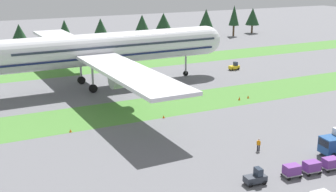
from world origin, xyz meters
TOP-DOWN VIEW (x-y plane):
  - grass_strip_near at (0.00, 40.95)m, footprint 320.00×12.55m
  - grass_strip_far at (0.00, 78.05)m, footprint 320.00×12.55m
  - airliner at (-5.45, 59.46)m, footprint 61.04×75.07m
  - baggage_tug at (-2.80, 8.29)m, footprint 2.71×1.54m
  - cargo_dolly_lead at (2.20, 7.80)m, footprint 2.33×1.71m
  - cargo_dolly_second at (5.09, 7.52)m, footprint 2.33×1.71m
  - cargo_dolly_third at (7.98, 7.24)m, footprint 2.33×1.71m
  - pushback_tractor at (30.15, 60.26)m, footprint 2.63×1.36m
  - ground_crew_marshaller at (3.67, 16.16)m, footprint 0.39×0.46m
  - taxiway_marker_0 at (-1.94, 34.63)m, footprint 0.44×0.44m
  - taxiway_marker_1 at (-17.78, 34.99)m, footprint 0.44×0.44m
  - taxiway_marker_2 at (18.01, 38.00)m, footprint 0.44×0.44m
  - taxiway_marker_3 at (15.72, 37.70)m, footprint 0.44×0.44m
  - distant_tree_line at (-3.26, 109.73)m, footprint 153.47×11.28m

SIDE VIEW (x-z plane):
  - grass_strip_near at x=0.00m, z-range 0.00..0.01m
  - grass_strip_far at x=0.00m, z-range 0.00..0.01m
  - taxiway_marker_1 at x=-17.78m, z-range 0.00..0.47m
  - taxiway_marker_0 at x=-1.94m, z-range 0.00..0.48m
  - taxiway_marker_2 at x=18.01m, z-range 0.00..0.60m
  - taxiway_marker_3 at x=15.72m, z-range 0.00..0.68m
  - baggage_tug at x=-2.80m, z-range -0.17..1.80m
  - pushback_tractor at x=30.15m, z-range -0.17..1.80m
  - cargo_dolly_lead at x=2.20m, z-range 0.14..1.69m
  - cargo_dolly_second at x=5.09m, z-range 0.14..1.69m
  - cargo_dolly_third at x=7.98m, z-range 0.14..1.69m
  - ground_crew_marshaller at x=3.67m, z-range 0.08..1.82m
  - distant_tree_line at x=-3.26m, z-range 0.54..13.17m
  - airliner at x=-5.45m, z-range -3.20..19.44m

